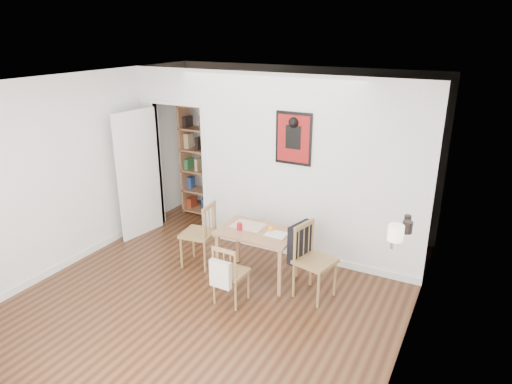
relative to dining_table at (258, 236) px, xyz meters
The scene contains 15 objects.
ground 0.86m from the dining_table, 115.79° to the right, with size 5.20×5.20×0.00m, color #52331A.
room_shell 1.07m from the dining_table, 101.79° to the left, with size 5.20×5.20×5.20m.
dining_table is the anchor object (origin of this frame).
chair_left 0.91m from the dining_table, behind, with size 0.52×0.52×0.93m.
chair_right 0.82m from the dining_table, ahead, with size 0.62×0.57×0.94m.
chair_front 0.69m from the dining_table, 92.00° to the right, with size 0.40×0.45×0.78m.
bookshelf 2.46m from the dining_table, 139.89° to the left, with size 0.82×0.33×1.96m.
fireplace 1.92m from the dining_table, ahead, with size 0.45×1.25×1.16m.
red_glass 0.27m from the dining_table, 159.78° to the right, with size 0.07×0.07×0.09m, color maroon.
orange_fruit 0.21m from the dining_table, 21.75° to the left, with size 0.07×0.07×0.07m, color orange.
placemat 0.22m from the dining_table, 155.38° to the left, with size 0.42×0.31×0.00m, color beige.
notebook 0.28m from the dining_table, ahead, with size 0.27×0.20×0.01m, color silver.
mantel_lamp 2.06m from the dining_table, 20.14° to the right, with size 0.15×0.15×0.24m.
ceramic_jar_a 1.98m from the dining_table, ahead, with size 0.11×0.11×0.13m, color black.
ceramic_jar_b 1.92m from the dining_table, ahead, with size 0.08×0.08×0.10m, color black.
Camera 1 is at (2.73, -4.21, 3.15)m, focal length 32.00 mm.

